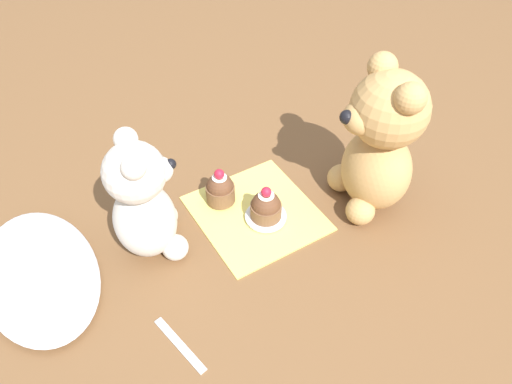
{
  "coord_description": "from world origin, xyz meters",
  "views": [
    {
      "loc": [
        -0.52,
        0.32,
        0.67
      ],
      "look_at": [
        0.0,
        0.0,
        0.06
      ],
      "focal_mm": 35.0,
      "sensor_mm": 36.0,
      "label": 1
    }
  ],
  "objects": [
    {
      "name": "teddy_bear_cream",
      "position": [
        0.03,
        0.19,
        0.1
      ],
      "size": [
        0.13,
        0.13,
        0.23
      ],
      "rotation": [
        0.0,
        0.0,
        -0.2
      ],
      "color": "silver",
      "rests_on": "ground_plane"
    },
    {
      "name": "saucer_plate",
      "position": [
        -0.02,
        -0.01,
        0.01
      ],
      "size": [
        0.07,
        0.07,
        0.01
      ],
      "primitive_type": "cylinder",
      "color": "silver",
      "rests_on": "knitted_placemat"
    },
    {
      "name": "teddy_bear_tan",
      "position": [
        -0.08,
        -0.2,
        0.14
      ],
      "size": [
        0.16,
        0.16,
        0.28
      ],
      "rotation": [
        0.0,
        0.0,
        2.87
      ],
      "color": "tan",
      "rests_on": "ground_plane"
    },
    {
      "name": "teaspoon",
      "position": [
        -0.16,
        0.23,
        0.0
      ],
      "size": [
        0.11,
        0.03,
        0.01
      ],
      "primitive_type": "cube",
      "rotation": [
        0.0,
        0.0,
        0.2
      ],
      "color": "silver",
      "rests_on": "ground_plane"
    },
    {
      "name": "knitted_placemat",
      "position": [
        0.0,
        0.0,
        0.0
      ],
      "size": [
        0.22,
        0.2,
        0.01
      ],
      "primitive_type": "cube",
      "color": "#E0D166",
      "rests_on": "ground_plane"
    },
    {
      "name": "ground_plane",
      "position": [
        0.0,
        0.0,
        0.0
      ],
      "size": [
        4.0,
        4.0,
        0.0
      ],
      "primitive_type": "plane",
      "color": "brown"
    },
    {
      "name": "cupcake_near_tan_bear",
      "position": [
        -0.02,
        -0.01,
        0.03
      ],
      "size": [
        0.06,
        0.06,
        0.07
      ],
      "color": "brown",
      "rests_on": "saucer_plate"
    },
    {
      "name": "cupcake_near_cream_bear",
      "position": [
        0.06,
        0.04,
        0.03
      ],
      "size": [
        0.05,
        0.05,
        0.07
      ],
      "color": "brown",
      "rests_on": "knitted_placemat"
    },
    {
      "name": "tulle_cloth",
      "position": [
        0.06,
        0.37,
        0.01
      ],
      "size": [
        0.29,
        0.18,
        0.03
      ],
      "primitive_type": "ellipsoid",
      "color": "silver",
      "rests_on": "ground_plane"
    }
  ]
}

